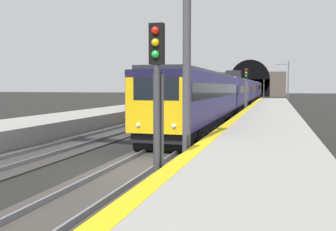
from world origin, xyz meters
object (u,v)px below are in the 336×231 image
at_px(train_adjacent_platform, 200,91).
at_px(railway_signal_mid, 246,86).
at_px(railway_signal_near, 157,93).
at_px(railway_signal_far, 264,87).
at_px(overhead_signal_gantry, 70,16).
at_px(train_main_approaching, 241,91).
at_px(catenary_mast_near, 288,81).

relative_size(train_adjacent_platform, railway_signal_mid, 8.56).
bearing_deg(railway_signal_near, railway_signal_far, -180.00).
relative_size(railway_signal_far, overhead_signal_gantry, 0.52).
distance_m(train_adjacent_platform, railway_signal_far, 50.23).
relative_size(train_main_approaching, railway_signal_far, 17.16).
height_order(train_main_approaching, train_adjacent_platform, train_adjacent_platform).
bearing_deg(catenary_mast_near, overhead_signal_gantry, 171.19).
height_order(train_adjacent_platform, railway_signal_mid, train_adjacent_platform).
xyz_separation_m(train_adjacent_platform, railway_signal_near, (-41.52, -6.80, 0.48)).
height_order(train_adjacent_platform, catenary_mast_near, catenary_mast_near).
distance_m(train_main_approaching, railway_signal_mid, 15.31).
relative_size(railway_signal_far, catenary_mast_near, 0.63).
bearing_deg(railway_signal_mid, railway_signal_near, 0.00).
xyz_separation_m(train_main_approaching, railway_signal_near, (-46.34, -1.81, 0.57)).
bearing_deg(train_adjacent_platform, train_main_approaching, 134.41).
height_order(train_main_approaching, railway_signal_mid, railway_signal_mid).
relative_size(train_main_approaching, railway_signal_mid, 16.72).
xyz_separation_m(railway_signal_far, overhead_signal_gantry, (-88.07, 4.30, 2.74)).
relative_size(railway_signal_mid, railway_signal_far, 1.03).
height_order(train_adjacent_platform, railway_signal_far, train_adjacent_platform).
height_order(railway_signal_near, catenary_mast_near, catenary_mast_near).
relative_size(train_adjacent_platform, railway_signal_far, 8.78).
relative_size(railway_signal_mid, overhead_signal_gantry, 0.54).
height_order(train_adjacent_platform, overhead_signal_gantry, overhead_signal_gantry).
xyz_separation_m(railway_signal_mid, catenary_mast_near, (32.06, -5.00, 0.91)).
height_order(train_main_approaching, railway_signal_far, train_main_approaching).
xyz_separation_m(railway_signal_near, overhead_signal_gantry, (3.22, 4.30, 2.72)).
xyz_separation_m(railway_signal_mid, overhead_signal_gantry, (-27.93, 4.30, 2.57)).
bearing_deg(train_adjacent_platform, catenary_mast_near, 151.91).
bearing_deg(railway_signal_mid, train_adjacent_platform, -146.74).
xyz_separation_m(train_main_approaching, railway_signal_mid, (-15.18, -1.81, 0.71)).
relative_size(railway_signal_near, railway_signal_far, 0.97).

